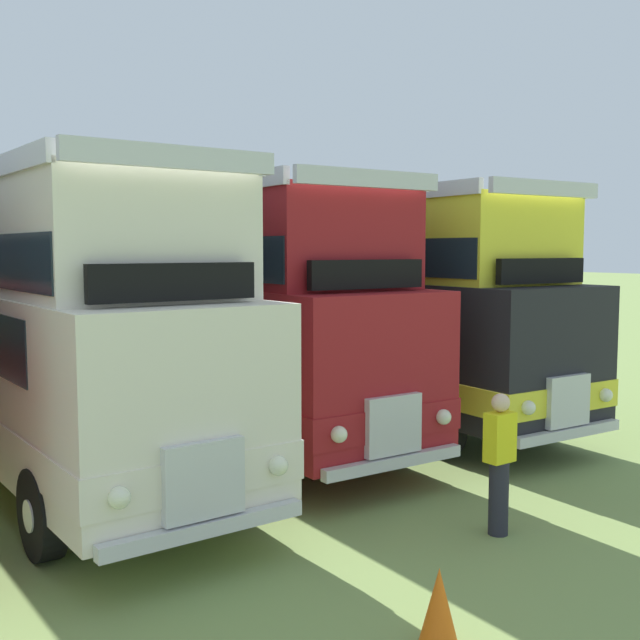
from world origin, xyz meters
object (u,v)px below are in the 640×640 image
Objects in this scene: bus_sixth_in_row at (34,316)px; cone_near_end at (439,607)px; bus_eighth_in_row at (352,299)px; marshal_person at (499,463)px; bus_seventh_in_row at (214,306)px.

cone_near_end is (1.10, -8.08, -2.01)m from bus_sixth_in_row.
bus_eighth_in_row is 6.73× the size of marshal_person.
bus_seventh_in_row reaches higher than cone_near_end.
bus_eighth_in_row is at bearing 55.84° from cone_near_end.
bus_seventh_in_row is at bearing -178.85° from bus_eighth_in_row.
bus_sixth_in_row is 0.98× the size of bus_eighth_in_row.
bus_seventh_in_row is 6.19× the size of marshal_person.
marshal_person is at bearing -61.88° from bus_sixth_in_row.
marshal_person is at bearing -88.89° from bus_seventh_in_row.
marshal_person is (-3.28, -6.99, -1.48)m from bus_eighth_in_row.
bus_seventh_in_row is 8.91m from cone_near_end.
bus_sixth_in_row reaches higher than marshal_person.
bus_eighth_in_row is 7.86m from marshal_person.
bus_eighth_in_row is at bearing 64.89° from marshal_person.
marshal_person is at bearing -115.11° from bus_eighth_in_row.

